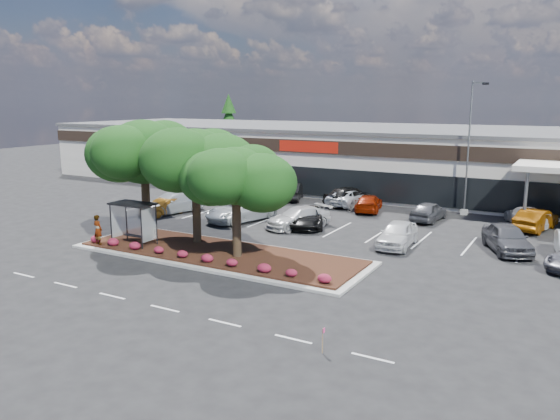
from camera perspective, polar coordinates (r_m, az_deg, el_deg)
The scene contains 28 objects.
ground at distance 28.29m, azimuth -7.83°, elevation -7.26°, with size 160.00×160.00×0.00m, color black.
retail_store at distance 57.84m, azimuth 12.83°, elevation 5.33°, with size 80.40×25.20×6.25m.
landscape_island at distance 32.46m, azimuth -6.41°, elevation -4.54°, with size 18.00×6.00×0.26m.
lane_markings at distance 36.85m, azimuth 1.78°, elevation -2.73°, with size 33.12×20.06×0.01m.
shrub_row at distance 30.75m, azimuth -8.71°, elevation -4.77°, with size 17.00×0.80×0.50m, color maroon, non-canonical shape.
bus_shelter at distance 34.63m, azimuth -14.94°, elevation -0.14°, with size 2.75×1.55×2.59m.
island_tree_west at distance 35.76m, azimuth -13.95°, elevation 3.36°, with size 7.20×7.20×7.89m, color #12360C, non-canonical shape.
island_tree_mid at distance 34.07m, azimuth -8.81°, elevation 2.69°, with size 6.60×6.60×7.32m, color #12360C, non-canonical shape.
island_tree_east at distance 30.62m, azimuth -4.59°, elevation 1.03°, with size 5.80×5.80×6.50m, color #12360C, non-canonical shape.
conifer_north_west at distance 81.78m, azimuth -5.35°, elevation 8.57°, with size 4.40×4.40×10.00m, color #12360C.
person_waiting at distance 35.38m, azimuth -18.50°, elevation -1.95°, with size 0.68×0.45×1.86m, color #594C47.
light_pole at distance 45.50m, azimuth 19.15°, elevation 5.29°, with size 1.42×0.69×10.44m.
survey_stake at distance 20.23m, azimuth 4.52°, elevation -13.09°, with size 0.08×0.14×0.98m.
car_0 at distance 45.06m, azimuth -11.28°, elevation 0.74°, with size 2.32×5.71×1.66m, color #B0B7BE.
car_1 at distance 44.36m, azimuth -12.05°, elevation 0.32°, with size 1.41×4.04×1.33m, color brown.
car_2 at distance 41.36m, azimuth -4.09°, elevation -0.05°, with size 2.69×5.83×1.62m, color #B5BCC0.
car_3 at distance 39.10m, azimuth 1.93°, elevation -0.80°, with size 2.07×5.09×1.48m, color silver.
car_4 at distance 39.49m, azimuth 2.85°, elevation -0.72°, with size 2.37×5.15×1.43m, color black.
car_5 at distance 34.88m, azimuth 12.16°, elevation -2.47°, with size 1.87×4.65×1.59m, color white.
car_6 at distance 35.66m, azimuth 22.64°, elevation -2.71°, with size 2.00×4.98×1.70m, color #4C4D53.
car_9 at distance 50.37m, azimuth -2.24°, elevation 2.09°, with size 2.39×5.87×1.70m, color maroon.
car_10 at distance 50.18m, azimuth 1.28°, elevation 2.01°, with size 1.70×4.87×1.60m, color black.
car_11 at distance 47.86m, azimuth 7.28°, elevation 1.52°, with size 2.02×5.02×1.71m, color black.
car_12 at distance 47.66m, azimuth 7.23°, elevation 1.30°, with size 2.37×5.13×1.43m, color #B1B6BF.
car_13 at distance 45.49m, azimuth 9.25°, elevation 0.71°, with size 1.89×4.65×1.35m, color maroon.
car_14 at distance 42.84m, azimuth 15.27°, elevation -0.11°, with size 1.77×4.39×1.50m, color #4E4F54.
car_15 at distance 42.31m, azimuth 25.17°, elevation -0.90°, with size 1.64×4.70×1.55m, color #6D3603.
car_16 at distance 43.57m, azimuth 24.31°, elevation -0.60°, with size 1.97×4.85×1.41m, color silver.
Camera 1 is at (16.30, -21.30, 9.02)m, focal length 35.00 mm.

